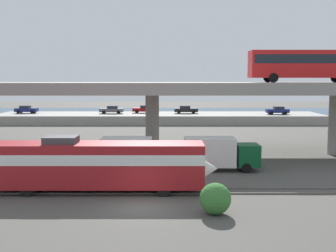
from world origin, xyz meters
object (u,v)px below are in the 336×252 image
(train_locomotive, at_px, (108,163))
(parked_car_2, at_px, (26,109))
(parked_car_0, at_px, (144,109))
(service_truck_east, at_px, (219,153))
(parked_car_1, at_px, (277,110))
(parked_car_3, at_px, (111,110))
(parked_car_4, at_px, (186,109))
(transit_bus_on_overpass, at_px, (305,63))
(service_truck_west, at_px, (117,153))

(train_locomotive, bearing_deg, parked_car_2, 114.23)
(train_locomotive, bearing_deg, parked_car_0, 90.21)
(service_truck_east, distance_m, parked_car_1, 45.07)
(parked_car_1, relative_size, parked_car_3, 0.93)
(parked_car_0, relative_size, parked_car_4, 1.02)
(parked_car_2, xyz_separation_m, parked_car_4, (31.28, -0.32, 0.00))
(parked_car_0, height_order, parked_car_1, same)
(transit_bus_on_overpass, distance_m, parked_car_2, 56.88)
(service_truck_east, relative_size, parked_car_4, 1.49)
(train_locomotive, distance_m, parked_car_4, 52.21)
(parked_car_4, bearing_deg, parked_car_3, -178.51)
(service_truck_east, distance_m, parked_car_3, 46.52)
(service_truck_west, relative_size, parked_car_3, 1.49)
(service_truck_west, bearing_deg, train_locomotive, 91.87)
(parked_car_4, bearing_deg, service_truck_west, -100.47)
(parked_car_1, height_order, parked_car_2, same)
(parked_car_1, bearing_deg, service_truck_east, 68.98)
(transit_bus_on_overpass, relative_size, service_truck_east, 1.76)
(transit_bus_on_overpass, relative_size, parked_car_0, 2.58)
(train_locomotive, bearing_deg, service_truck_east, 39.11)
(transit_bus_on_overpass, distance_m, parked_car_1, 35.87)
(parked_car_1, bearing_deg, service_truck_west, 58.73)
(parked_car_1, distance_m, parked_car_4, 17.51)
(service_truck_east, height_order, parked_car_4, parked_car_4)
(train_locomotive, distance_m, parked_car_0, 52.76)
(service_truck_west, height_order, parked_car_4, parked_car_4)
(transit_bus_on_overpass, height_order, parked_car_2, transit_bus_on_overpass)
(transit_bus_on_overpass, relative_size, parked_car_4, 2.63)
(service_truck_west, bearing_deg, transit_bus_on_overpass, -158.80)
(service_truck_west, relative_size, parked_car_2, 1.59)
(service_truck_west, height_order, parked_car_0, parked_car_0)
(service_truck_east, xyz_separation_m, parked_car_2, (-32.51, 44.49, 0.80))
(transit_bus_on_overpass, bearing_deg, service_truck_west, 21.20)
(service_truck_east, distance_m, parked_car_0, 46.28)
(service_truck_east, distance_m, parked_car_4, 44.20)
(parked_car_2, bearing_deg, transit_bus_on_overpass, -40.95)
(train_locomotive, relative_size, parked_car_3, 3.67)
(train_locomotive, height_order, parked_car_2, train_locomotive)
(service_truck_east, bearing_deg, parked_car_2, 126.16)
(parked_car_0, bearing_deg, parked_car_4, 171.90)
(transit_bus_on_overpass, xyz_separation_m, parked_car_1, (6.10, 34.52, -7.63))
(service_truck_west, bearing_deg, parked_car_1, -121.27)
(service_truck_east, bearing_deg, parked_car_3, 109.67)
(train_locomotive, bearing_deg, parked_car_3, 97.25)
(parked_car_0, distance_m, parked_car_1, 25.71)
(transit_bus_on_overpass, xyz_separation_m, parked_car_3, (-25.72, 36.25, -7.62))
(transit_bus_on_overpass, bearing_deg, parked_car_3, -54.64)
(parked_car_2, relative_size, parked_car_3, 0.94)
(parked_car_4, bearing_deg, parked_car_0, 171.90)
(parked_car_3, bearing_deg, service_truck_west, 98.15)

